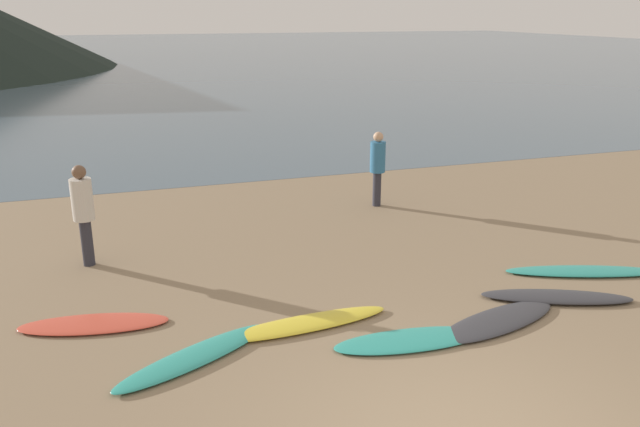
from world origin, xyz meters
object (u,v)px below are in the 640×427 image
at_px(surfboard_0, 94,324).
at_px(surfboard_5, 557,297).
at_px(surfboard_3, 410,340).
at_px(person_0, 83,207).
at_px(surfboard_4, 498,321).
at_px(surfboard_2, 305,324).
at_px(surfboard_1, 195,356).
at_px(surfboard_6, 584,271).
at_px(person_1, 378,163).

relative_size(surfboard_0, surfboard_5, 0.90).
xyz_separation_m(surfboard_3, person_0, (-3.78, 3.92, 0.94)).
distance_m(surfboard_0, surfboard_4, 5.26).
bearing_deg(surfboard_4, surfboard_0, 146.89).
height_order(surfboard_0, surfboard_2, surfboard_2).
height_order(surfboard_1, surfboard_5, surfboard_5).
bearing_deg(surfboard_0, surfboard_2, -7.81).
height_order(surfboard_3, surfboard_6, surfboard_6).
relative_size(surfboard_0, person_0, 1.16).
xyz_separation_m(surfboard_6, person_0, (-7.30, 2.80, 0.93)).
bearing_deg(surfboard_6, surfboard_3, -143.65).
relative_size(surfboard_6, person_1, 1.56).
height_order(surfboard_0, surfboard_3, surfboard_3).
distance_m(surfboard_2, surfboard_4, 2.53).
xyz_separation_m(surfboard_0, surfboard_4, (5.01, -1.59, 0.01)).
bearing_deg(person_0, person_1, 67.83).
height_order(surfboard_5, surfboard_6, surfboard_5).
relative_size(surfboard_1, surfboard_5, 1.02).
relative_size(surfboard_4, surfboard_5, 0.95).
distance_m(surfboard_2, surfboard_5, 3.64).
xyz_separation_m(surfboard_0, surfboard_2, (2.59, -0.87, 0.01)).
bearing_deg(surfboard_1, surfboard_4, -32.79).
bearing_deg(surfboard_2, surfboard_4, -21.46).
relative_size(surfboard_1, surfboard_4, 1.07).
xyz_separation_m(surfboard_3, person_1, (1.90, 5.48, 0.89)).
xyz_separation_m(surfboard_5, surfboard_6, (1.02, 0.66, -0.01)).
height_order(surfboard_0, surfboard_1, surfboard_1).
distance_m(surfboard_5, person_0, 7.23).
bearing_deg(surfboard_5, surfboard_1, -156.95).
distance_m(surfboard_0, surfboard_6, 7.25).
relative_size(surfboard_5, person_0, 1.28).
distance_m(surfboard_1, surfboard_5, 5.07).
relative_size(surfboard_3, surfboard_4, 0.97).
relative_size(surfboard_2, person_0, 1.42).
relative_size(surfboard_1, surfboard_3, 1.11).
relative_size(surfboard_0, person_1, 1.22).
xyz_separation_m(surfboard_0, surfboard_3, (3.70, -1.68, 0.00)).
bearing_deg(surfboard_2, surfboard_0, 156.33).
relative_size(surfboard_4, person_0, 1.22).
bearing_deg(surfboard_5, surfboard_6, 55.84).
bearing_deg(surfboard_1, person_1, 20.72).
relative_size(surfboard_4, surfboard_6, 0.82).
height_order(surfboard_2, surfboard_3, surfboard_2).
bearing_deg(surfboard_2, surfboard_1, -170.67).
xyz_separation_m(surfboard_1, person_0, (-1.21, 3.48, 0.93)).
distance_m(surfboard_3, surfboard_5, 2.55).
bearing_deg(surfboard_3, person_0, 138.97).
bearing_deg(person_0, surfboard_4, 15.50).
distance_m(surfboard_1, person_0, 3.80).
distance_m(surfboard_4, surfboard_6, 2.44).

